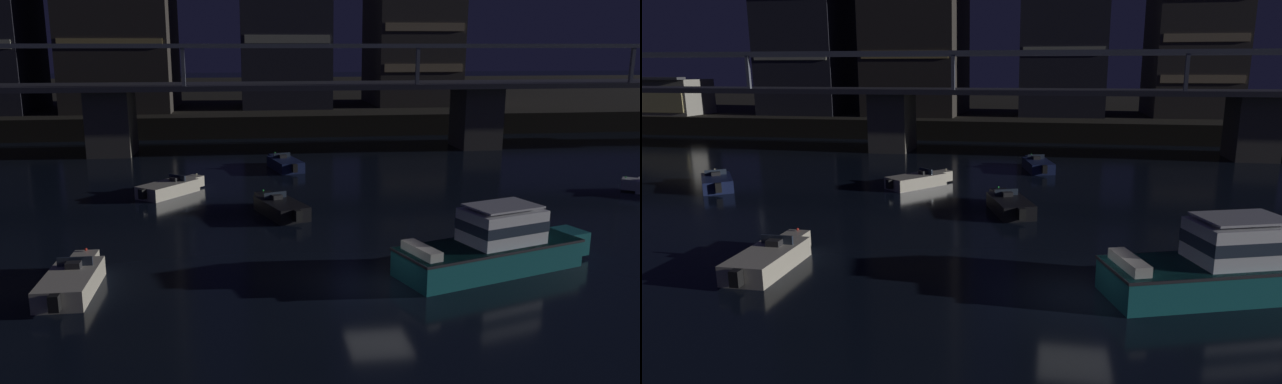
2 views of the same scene
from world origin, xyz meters
TOP-DOWN VIEW (x-y plane):
  - ground_plane at (0.00, 0.00)m, footprint 400.00×400.00m
  - far_riverbank at (0.00, 80.96)m, footprint 240.00×80.00m
  - river_bridge at (0.00, 32.95)m, footprint 103.80×6.40m
  - tower_east_tall at (15.61, 53.82)m, footprint 9.90×11.60m
  - waterfront_pavilion at (-50.93, 44.86)m, footprint 12.40×7.40m
  - cabin_cruiser_near_left at (5.21, 1.27)m, footprint 9.32×5.08m
  - speedboat_near_center at (-3.22, 11.27)m, footprint 3.04×5.11m
  - speedboat_near_right at (-22.92, 14.24)m, footprint 3.95×4.72m
  - speedboat_mid_center at (-9.81, 17.03)m, footprint 4.09×4.63m
  - speedboat_mid_right at (-2.03, 24.45)m, footprint 2.70×5.20m
  - speedboat_far_center at (-11.89, 1.01)m, footprint 1.80×5.19m

SIDE VIEW (x-z plane):
  - ground_plane at x=0.00m, z-range 0.00..0.00m
  - speedboat_near_center at x=-3.22m, z-range -0.17..0.99m
  - speedboat_near_right at x=-22.92m, z-range -0.17..0.99m
  - speedboat_mid_center at x=-9.81m, z-range -0.17..0.99m
  - speedboat_mid_right at x=-2.03m, z-range -0.17..0.99m
  - speedboat_far_center at x=-11.89m, z-range -0.17..0.99m
  - cabin_cruiser_near_left at x=5.21m, z-range -0.34..2.45m
  - far_riverbank at x=0.00m, z-range 0.00..2.20m
  - river_bridge at x=0.00m, z-range -0.33..9.05m
  - waterfront_pavilion at x=-50.93m, z-range 2.09..6.79m
  - tower_east_tall at x=15.61m, z-range 2.05..25.28m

